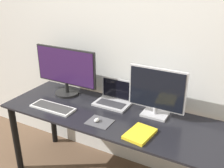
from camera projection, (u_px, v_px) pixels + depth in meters
name	position (u px, v px, depth m)	size (l,w,h in m)	color
wall_back	(130.00, 43.00, 2.32)	(7.00, 0.05, 2.50)	silver
desk	(109.00, 127.00, 2.25)	(1.88, 0.66, 0.73)	black
monitor_left	(66.00, 70.00, 2.48)	(0.66, 0.23, 0.46)	black
monitor_right	(157.00, 92.00, 2.10)	(0.47, 0.15, 0.42)	#B2B2B7
laptop	(114.00, 98.00, 2.37)	(0.31, 0.21, 0.22)	#ADADB2
keyboard	(53.00, 107.00, 2.29)	(0.40, 0.15, 0.02)	silver
mousepad	(100.00, 122.00, 2.07)	(0.19, 0.16, 0.00)	#47474C
mouse	(97.00, 120.00, 2.07)	(0.04, 0.06, 0.03)	silver
book	(140.00, 134.00, 1.91)	(0.20, 0.26, 0.02)	yellow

